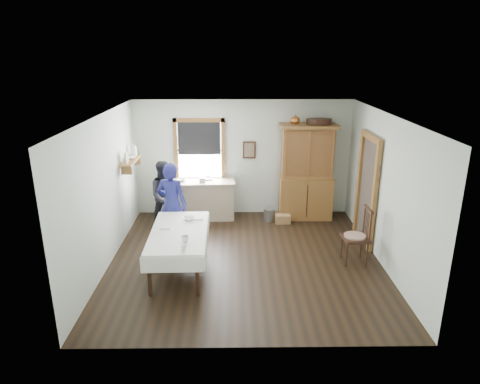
# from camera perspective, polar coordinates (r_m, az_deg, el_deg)

# --- Properties ---
(room) EXTENTS (5.01, 5.01, 2.70)m
(room) POSITION_cam_1_polar(r_m,az_deg,el_deg) (7.61, 0.73, 0.05)
(room) COLOR black
(room) RESTS_ON ground
(window) EXTENTS (1.18, 0.07, 1.48)m
(window) POSITION_cam_1_polar(r_m,az_deg,el_deg) (9.95, -5.42, 6.02)
(window) COLOR white
(window) RESTS_ON room
(doorway) EXTENTS (0.09, 1.14, 2.22)m
(doorway) POSITION_cam_1_polar(r_m,az_deg,el_deg) (8.88, 16.64, 0.68)
(doorway) COLOR #463B32
(doorway) RESTS_ON room
(wall_shelf) EXTENTS (0.24, 1.00, 0.44)m
(wall_shelf) POSITION_cam_1_polar(r_m,az_deg,el_deg) (9.28, -14.34, 4.28)
(wall_shelf) COLOR olive
(wall_shelf) RESTS_ON room
(framed_picture) EXTENTS (0.30, 0.04, 0.40)m
(framed_picture) POSITION_cam_1_polar(r_m,az_deg,el_deg) (9.93, 1.25, 5.61)
(framed_picture) COLOR #311A11
(framed_picture) RESTS_ON room
(rug_beater) EXTENTS (0.01, 0.27, 0.27)m
(rug_beater) POSITION_cam_1_polar(r_m,az_deg,el_deg) (8.22, 18.04, 3.22)
(rug_beater) COLOR black
(rug_beater) RESTS_ON room
(work_counter) EXTENTS (1.60, 0.66, 0.90)m
(work_counter) POSITION_cam_1_polar(r_m,az_deg,el_deg) (9.95, -5.25, -1.01)
(work_counter) COLOR tan
(work_counter) RESTS_ON room
(china_hutch) EXTENTS (1.29, 0.62, 2.20)m
(china_hutch) POSITION_cam_1_polar(r_m,az_deg,el_deg) (9.88, 8.86, 2.62)
(china_hutch) COLOR olive
(china_hutch) RESTS_ON room
(dining_table) EXTENTS (1.04, 1.93, 0.76)m
(dining_table) POSITION_cam_1_polar(r_m,az_deg,el_deg) (7.68, -8.05, -7.77)
(dining_table) COLOR white
(dining_table) RESTS_ON room
(spindle_chair) EXTENTS (0.53, 0.53, 1.08)m
(spindle_chair) POSITION_cam_1_polar(r_m,az_deg,el_deg) (8.10, 15.15, -5.60)
(spindle_chair) COLOR #311A11
(spindle_chair) RESTS_ON room
(pail) EXTENTS (0.33, 0.33, 0.28)m
(pail) POSITION_cam_1_polar(r_m,az_deg,el_deg) (9.90, 3.92, -3.02)
(pail) COLOR gray
(pail) RESTS_ON room
(wicker_basket) EXTENTS (0.35, 0.26, 0.20)m
(wicker_basket) POSITION_cam_1_polar(r_m,az_deg,el_deg) (9.80, 5.72, -3.55)
(wicker_basket) COLOR #A17449
(wicker_basket) RESTS_ON room
(woman_blue) EXTENTS (0.66, 0.53, 1.57)m
(woman_blue) POSITION_cam_1_polar(r_m,az_deg,el_deg) (8.57, -9.03, -2.03)
(woman_blue) COLOR navy
(woman_blue) RESTS_ON room
(figure_dark) EXTENTS (0.82, 0.72, 1.41)m
(figure_dark) POSITION_cam_1_polar(r_m,az_deg,el_deg) (9.41, -9.85, -0.76)
(figure_dark) COLOR black
(figure_dark) RESTS_ON room
(table_cup_a) EXTENTS (0.15, 0.15, 0.10)m
(table_cup_a) POSITION_cam_1_polar(r_m,az_deg,el_deg) (7.09, -7.35, -6.21)
(table_cup_a) COLOR white
(table_cup_a) RESTS_ON dining_table
(table_cup_b) EXTENTS (0.10, 0.10, 0.09)m
(table_cup_b) POSITION_cam_1_polar(r_m,az_deg,el_deg) (6.78, -7.52, -7.46)
(table_cup_b) COLOR white
(table_cup_b) RESTS_ON dining_table
(table_bowl) EXTENTS (0.29, 0.29, 0.06)m
(table_bowl) POSITION_cam_1_polar(r_m,az_deg,el_deg) (7.97, -6.82, -3.50)
(table_bowl) COLOR white
(table_bowl) RESTS_ON dining_table
(counter_book) EXTENTS (0.24, 0.29, 0.02)m
(counter_book) POSITION_cam_1_polar(r_m,az_deg,el_deg) (9.93, -5.06, 1.76)
(counter_book) COLOR #6F5D4A
(counter_book) RESTS_ON work_counter
(counter_bowl) EXTENTS (0.22, 0.22, 0.06)m
(counter_bowl) POSITION_cam_1_polar(r_m,az_deg,el_deg) (9.83, -7.75, 1.60)
(counter_bowl) COLOR white
(counter_bowl) RESTS_ON work_counter
(shelf_bowl) EXTENTS (0.22, 0.22, 0.05)m
(shelf_bowl) POSITION_cam_1_polar(r_m,az_deg,el_deg) (9.29, -14.33, 4.44)
(shelf_bowl) COLOR white
(shelf_bowl) RESTS_ON wall_shelf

